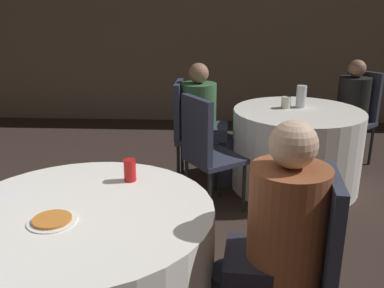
{
  "coord_description": "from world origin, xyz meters",
  "views": [
    {
      "loc": [
        0.74,
        -1.69,
        1.67
      ],
      "look_at": [
        0.61,
        0.78,
        0.84
      ],
      "focal_mm": 40.0,
      "sensor_mm": 36.0,
      "label": 1
    }
  ],
  "objects": [
    {
      "name": "soda_can_red",
      "position": [
        0.29,
        0.43,
        0.8
      ],
      "size": [
        0.07,
        0.07,
        0.12
      ],
      "color": "red",
      "rests_on": "table_near"
    },
    {
      "name": "person_floral_shirt",
      "position": [
        1.01,
        -0.0,
        0.62
      ],
      "size": [
        0.51,
        0.37,
        1.21
      ],
      "rotation": [
        0.0,
        0.0,
        1.47
      ],
      "color": "black",
      "rests_on": "ground_plane"
    },
    {
      "name": "chair_far_northeast",
      "position": [
        2.25,
        2.74,
        0.58
      ],
      "size": [
        0.57,
        0.57,
        0.98
      ],
      "rotation": [
        0.0,
        0.0,
        -3.97
      ],
      "color": "#2D3347",
      "rests_on": "ground_plane"
    },
    {
      "name": "bottle_far",
      "position": [
        1.54,
        2.19,
        0.84
      ],
      "size": [
        0.09,
        0.09,
        0.2
      ],
      "color": "silver",
      "rests_on": "table_far"
    },
    {
      "name": "pizza_plate_near",
      "position": [
        0.03,
        -0.04,
        0.74
      ],
      "size": [
        0.22,
        0.22,
        0.02
      ],
      "color": "white",
      "rests_on": "table_near"
    },
    {
      "name": "chair_near_east",
      "position": [
        1.17,
        -0.02,
        0.58
      ],
      "size": [
        0.44,
        0.44,
        0.98
      ],
      "rotation": [
        0.0,
        0.0,
        1.47
      ],
      "color": "#2D3347",
      "rests_on": "ground_plane"
    },
    {
      "name": "chair_far_west",
      "position": [
        0.51,
        2.1,
        0.58
      ],
      "size": [
        0.42,
        0.41,
        0.98
      ],
      "rotation": [
        0.0,
        0.0,
        -1.6
      ],
      "color": "#2D3347",
      "rests_on": "ground_plane"
    },
    {
      "name": "chair_far_southwest",
      "position": [
        0.68,
        1.5,
        0.58
      ],
      "size": [
        0.56,
        0.56,
        0.98
      ],
      "rotation": [
        0.0,
        0.0,
        -0.97
      ],
      "color": "#2D3347",
      "rests_on": "ground_plane"
    },
    {
      "name": "table_near",
      "position": [
        0.13,
        0.09,
        0.37
      ],
      "size": [
        1.25,
        1.25,
        0.74
      ],
      "color": "white",
      "rests_on": "ground_plane"
    },
    {
      "name": "table_far",
      "position": [
        1.51,
        2.07,
        0.37
      ],
      "size": [
        1.17,
        1.17,
        0.74
      ],
      "color": "white",
      "rests_on": "ground_plane"
    },
    {
      "name": "cup_far",
      "position": [
        1.4,
        2.15,
        0.79
      ],
      "size": [
        0.09,
        0.09,
        0.1
      ],
      "color": "silver",
      "rests_on": "table_far"
    },
    {
      "name": "person_black_shirt",
      "position": [
        2.11,
        2.62,
        0.56
      ],
      "size": [
        0.46,
        0.45,
        1.11
      ],
      "rotation": [
        0.0,
        0.0,
        -3.97
      ],
      "color": "black",
      "rests_on": "ground_plane"
    },
    {
      "name": "person_green_jacket",
      "position": [
        0.68,
        2.1,
        0.58
      ],
      "size": [
        0.5,
        0.33,
        1.15
      ],
      "rotation": [
        0.0,
        0.0,
        -1.6
      ],
      "color": "#33384C",
      "rests_on": "ground_plane"
    },
    {
      "name": "wall_back",
      "position": [
        0.0,
        4.38,
        1.4
      ],
      "size": [
        16.0,
        0.06,
        2.8
      ],
      "color": "#7A6B5B",
      "rests_on": "ground_plane"
    }
  ]
}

